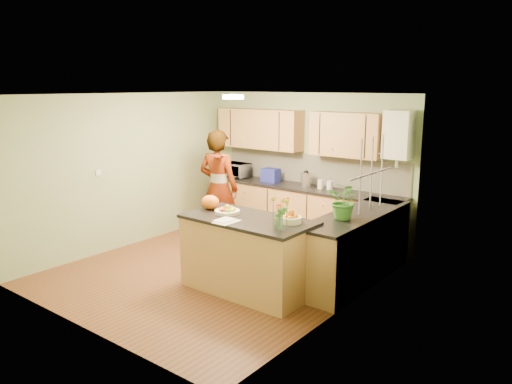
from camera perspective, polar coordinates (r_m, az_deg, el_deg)
The scene contains 28 objects.
floor at distance 7.33m, azimuth -3.98°, elevation -8.86°, with size 4.50×4.50×0.00m, color #593319.
ceiling at distance 6.85m, azimuth -4.30°, elevation 11.06°, with size 4.00×4.50×0.02m, color silver.
wall_back at distance 8.76m, azimuth 5.79°, elevation 3.05°, with size 4.00×0.02×2.50m, color #92A979.
wall_front at distance 5.57m, azimuth -19.85°, elevation -2.88°, with size 4.00×0.02×2.50m, color #92A979.
wall_left at distance 8.44m, azimuth -14.28°, elevation 2.39°, with size 0.02×4.50×2.50m, color #92A979.
wall_right at distance 5.86m, azimuth 10.54°, elevation -1.63°, with size 0.02×4.50×2.50m, color #92A979.
back_counter at distance 8.61m, azimuth 5.17°, elevation -2.39°, with size 3.64×0.62×0.94m.
right_counter at distance 6.94m, azimuth 11.36°, elevation -6.19°, with size 0.62×2.24×0.94m.
splashback at distance 8.70m, azimuth 6.28°, elevation 2.64°, with size 3.60×0.02×0.52m, color beige.
upper_cabinets at distance 8.64m, azimuth 4.27°, elevation 6.96°, with size 3.20×0.34×0.70m.
boiler at distance 7.76m, azimuth 15.97°, elevation 6.29°, with size 0.40×0.30×0.86m.
window_right at distance 6.34m, azimuth 13.11°, elevation 2.06°, with size 0.01×1.30×1.05m.
light_switch at distance 8.07m, azimuth -17.59°, elevation 2.12°, with size 0.02×0.09×0.09m, color white.
ceiling_lamp at distance 7.08m, azimuth -2.63°, elevation 10.80°, with size 0.30×0.30×0.07m.
peninsula_island at distance 6.47m, azimuth -0.89°, elevation -7.15°, with size 1.70×0.87×0.97m.
fruit_dish at distance 6.53m, azimuth -3.30°, elevation -2.10°, with size 0.33×0.33×0.11m.
orange_bowl at distance 6.11m, azimuth 4.01°, elevation -2.94°, with size 0.27×0.27×0.15m.
flower_vase at distance 5.76m, azimuth 2.61°, elevation -1.48°, with size 0.24×0.24×0.45m.
orange_bag at distance 6.78m, azimuth -5.25°, elevation -1.17°, with size 0.26×0.22×0.19m, color orange.
papers at distance 6.16m, azimuth -3.38°, elevation -3.37°, with size 0.23×0.31×0.01m, color white.
violinist at distance 8.22m, azimuth -4.29°, elevation 0.44°, with size 0.70×0.46×1.93m, color #EBB08F.
violin at distance 7.82m, azimuth -4.36°, elevation 4.15°, with size 0.54×0.22×0.11m, color #500C05, non-canonical shape.
microwave at distance 9.30m, azimuth -2.20°, elevation 2.52°, with size 0.48×0.33×0.27m, color white.
blue_box at distance 8.84m, azimuth 1.69°, elevation 1.94°, with size 0.30×0.22×0.24m, color navy.
kettle at distance 8.47m, azimuth 5.73°, elevation 1.51°, with size 0.17×0.17×0.32m.
jar_cream at distance 8.31m, azimuth 7.40°, elevation 0.88°, with size 0.10×0.10×0.15m, color beige.
jar_white at distance 8.23m, azimuth 8.43°, elevation 0.73°, with size 0.10×0.10×0.15m, color white.
potted_plant at distance 6.42m, azimuth 10.11°, elevation -1.00°, with size 0.44×0.38×0.49m, color #377B29.
Camera 1 is at (4.60, -5.07, 2.62)m, focal length 35.00 mm.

